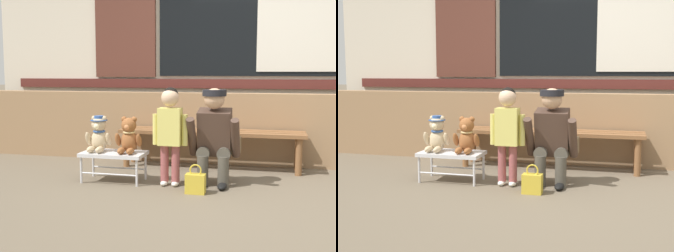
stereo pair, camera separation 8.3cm
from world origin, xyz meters
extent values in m
plane|color=brown|center=(0.00, 0.00, 0.00)|extent=(60.00, 60.00, 0.00)
cube|color=#997551|center=(0.00, 1.43, 0.42)|extent=(6.98, 0.25, 0.85)
cube|color=beige|center=(0.00, 1.95, 1.89)|extent=(7.12, 0.20, 3.78)
cube|color=#56231E|center=(0.00, 1.83, 0.95)|extent=(6.55, 0.04, 0.12)
cube|color=black|center=(0.00, 1.84, 1.75)|extent=(2.40, 0.03, 1.40)
cube|color=silver|center=(0.63, 1.82, 1.75)|extent=(1.14, 0.02, 1.29)
cube|color=#562D23|center=(-1.68, 1.83, 1.75)|extent=(0.84, 0.05, 1.43)
cube|color=brown|center=(-0.40, 0.92, 0.42)|extent=(2.10, 0.11, 0.04)
cube|color=brown|center=(-0.40, 1.06, 0.42)|extent=(2.10, 0.11, 0.04)
cube|color=brown|center=(-0.40, 1.20, 0.42)|extent=(2.10, 0.11, 0.04)
cylinder|color=brown|center=(-1.37, 0.92, 0.20)|extent=(0.07, 0.07, 0.40)
cylinder|color=brown|center=(-1.37, 1.20, 0.20)|extent=(0.07, 0.07, 0.40)
cylinder|color=brown|center=(0.57, 0.92, 0.20)|extent=(0.07, 0.07, 0.40)
cylinder|color=brown|center=(0.57, 1.20, 0.20)|extent=(0.07, 0.07, 0.40)
cube|color=silver|center=(-1.26, 0.22, 0.28)|extent=(0.64, 0.36, 0.04)
cylinder|color=silver|center=(-1.55, 0.07, 0.13)|extent=(0.02, 0.02, 0.26)
cylinder|color=silver|center=(-1.55, 0.37, 0.13)|extent=(0.02, 0.02, 0.26)
cylinder|color=silver|center=(-0.97, 0.07, 0.13)|extent=(0.02, 0.02, 0.26)
cylinder|color=silver|center=(-0.97, 0.37, 0.13)|extent=(0.02, 0.02, 0.26)
cylinder|color=silver|center=(-1.26, 0.07, 0.10)|extent=(0.58, 0.02, 0.02)
cylinder|color=silver|center=(-1.26, 0.37, 0.10)|extent=(0.58, 0.02, 0.02)
ellipsoid|color=#CCB289|center=(-1.42, 0.24, 0.41)|extent=(0.17, 0.14, 0.22)
sphere|color=#CCB289|center=(-1.42, 0.23, 0.58)|extent=(0.15, 0.15, 0.15)
sphere|color=#FFEEBB|center=(-1.42, 0.17, 0.56)|extent=(0.06, 0.06, 0.06)
sphere|color=#CCB289|center=(-1.47, 0.24, 0.63)|extent=(0.06, 0.06, 0.06)
ellipsoid|color=#CCB289|center=(-1.53, 0.21, 0.43)|extent=(0.06, 0.11, 0.16)
ellipsoid|color=#CCB289|center=(-1.46, 0.12, 0.33)|extent=(0.06, 0.15, 0.06)
sphere|color=#CCB289|center=(-1.36, 0.24, 0.63)|extent=(0.06, 0.06, 0.06)
ellipsoid|color=#CCB289|center=(-1.31, 0.21, 0.43)|extent=(0.06, 0.11, 0.16)
ellipsoid|color=#CCB289|center=(-1.37, 0.12, 0.33)|extent=(0.06, 0.15, 0.06)
torus|color=#335699|center=(-1.42, 0.23, 0.51)|extent=(0.13, 0.13, 0.02)
cylinder|color=#335699|center=(-1.42, 0.23, 0.62)|extent=(0.17, 0.17, 0.01)
cylinder|color=#335699|center=(-1.42, 0.23, 0.64)|extent=(0.10, 0.10, 0.04)
ellipsoid|color=#93562D|center=(-1.10, 0.24, 0.41)|extent=(0.17, 0.14, 0.22)
sphere|color=#93562D|center=(-1.10, 0.23, 0.58)|extent=(0.15, 0.15, 0.15)
sphere|color=#C87B48|center=(-1.10, 0.17, 0.56)|extent=(0.06, 0.06, 0.06)
sphere|color=#93562D|center=(-1.15, 0.24, 0.63)|extent=(0.06, 0.06, 0.06)
ellipsoid|color=#93562D|center=(-1.21, 0.21, 0.43)|extent=(0.06, 0.11, 0.16)
ellipsoid|color=#93562D|center=(-1.14, 0.12, 0.33)|extent=(0.06, 0.15, 0.06)
sphere|color=#93562D|center=(-1.04, 0.24, 0.63)|extent=(0.06, 0.06, 0.06)
ellipsoid|color=#93562D|center=(-0.99, 0.21, 0.43)|extent=(0.06, 0.11, 0.16)
ellipsoid|color=#93562D|center=(-1.05, 0.12, 0.33)|extent=(0.06, 0.15, 0.06)
torus|color=#D6B775|center=(-1.10, 0.23, 0.51)|extent=(0.13, 0.13, 0.02)
cylinder|color=#994C4C|center=(-0.72, 0.19, 0.22)|extent=(0.08, 0.08, 0.36)
ellipsoid|color=silver|center=(-0.72, 0.17, 0.03)|extent=(0.07, 0.12, 0.05)
cylinder|color=#994C4C|center=(-0.61, 0.19, 0.22)|extent=(0.08, 0.08, 0.36)
ellipsoid|color=silver|center=(-0.61, 0.17, 0.03)|extent=(0.07, 0.12, 0.05)
cube|color=#DBD166|center=(-0.66, 0.19, 0.58)|extent=(0.22, 0.15, 0.36)
cylinder|color=#DBD166|center=(-0.81, 0.19, 0.55)|extent=(0.06, 0.06, 0.30)
cylinder|color=#DBD166|center=(-0.52, 0.19, 0.55)|extent=(0.06, 0.06, 0.30)
sphere|color=#DBB28E|center=(-0.66, 0.19, 0.86)|extent=(0.17, 0.17, 0.17)
sphere|color=black|center=(-0.66, 0.20, 0.88)|extent=(0.16, 0.16, 0.16)
cylinder|color=#4C473D|center=(-0.35, 0.24, 0.15)|extent=(0.11, 0.11, 0.30)
cylinder|color=#4C473D|center=(-0.35, 0.38, 0.32)|extent=(0.13, 0.32, 0.13)
ellipsoid|color=black|center=(-0.35, 0.16, 0.03)|extent=(0.09, 0.20, 0.06)
cylinder|color=#4C473D|center=(-0.15, 0.24, 0.15)|extent=(0.11, 0.11, 0.30)
cylinder|color=#4C473D|center=(-0.15, 0.38, 0.32)|extent=(0.13, 0.32, 0.13)
ellipsoid|color=black|center=(-0.15, 0.16, 0.03)|extent=(0.09, 0.20, 0.06)
cube|color=#473328|center=(-0.25, 0.35, 0.52)|extent=(0.32, 0.30, 0.47)
cylinder|color=#473328|center=(-0.46, 0.25, 0.48)|extent=(0.08, 0.28, 0.40)
cylinder|color=#473328|center=(-0.04, 0.25, 0.48)|extent=(0.08, 0.28, 0.40)
sphere|color=tan|center=(-0.25, 0.28, 0.85)|extent=(0.20, 0.20, 0.20)
cylinder|color=black|center=(-0.25, 0.28, 0.91)|extent=(0.23, 0.23, 0.06)
cube|color=brown|center=(-0.06, 0.44, 0.38)|extent=(0.10, 0.22, 0.16)
cube|color=gold|center=(-0.37, -0.04, 0.09)|extent=(0.18, 0.11, 0.18)
torus|color=gold|center=(-0.37, -0.04, 0.22)|extent=(0.11, 0.01, 0.11)
camera|label=1|loc=(0.34, -3.97, 1.11)|focal=47.81mm
camera|label=2|loc=(0.42, -3.95, 1.11)|focal=47.81mm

